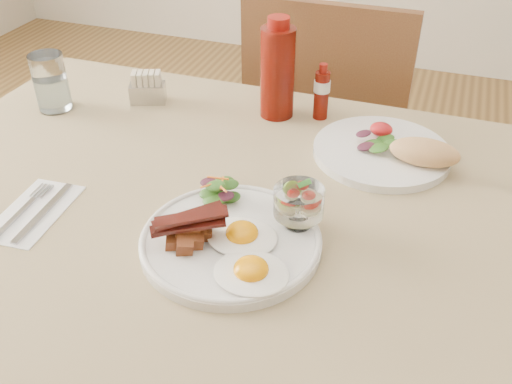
# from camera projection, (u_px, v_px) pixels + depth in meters

# --- Properties ---
(table) EXTENTS (1.33, 0.88, 0.75)m
(table) POSITION_uv_depth(u_px,v_px,m) (247.00, 241.00, 1.03)
(table) COLOR brown
(table) RESTS_ON ground
(chair_far) EXTENTS (0.42, 0.42, 0.93)m
(chair_far) POSITION_uv_depth(u_px,v_px,m) (328.00, 135.00, 1.61)
(chair_far) COLOR brown
(chair_far) RESTS_ON ground
(main_plate) EXTENTS (0.28, 0.28, 0.02)m
(main_plate) POSITION_uv_depth(u_px,v_px,m) (231.00, 241.00, 0.88)
(main_plate) COLOR white
(main_plate) RESTS_ON table
(fried_eggs) EXTENTS (0.18, 0.20, 0.03)m
(fried_eggs) POSITION_uv_depth(u_px,v_px,m) (246.00, 252.00, 0.83)
(fried_eggs) COLOR white
(fried_eggs) RESTS_ON main_plate
(bacon_potato_pile) EXTENTS (0.11, 0.09, 0.05)m
(bacon_potato_pile) POSITION_uv_depth(u_px,v_px,m) (189.00, 230.00, 0.85)
(bacon_potato_pile) COLOR maroon
(bacon_potato_pile) RESTS_ON main_plate
(side_salad) EXTENTS (0.08, 0.08, 0.04)m
(side_salad) POSITION_uv_depth(u_px,v_px,m) (219.00, 192.00, 0.94)
(side_salad) COLOR #1C4913
(side_salad) RESTS_ON main_plate
(fruit_cup) EXTENTS (0.08, 0.08, 0.08)m
(fruit_cup) POSITION_uv_depth(u_px,v_px,m) (299.00, 202.00, 0.87)
(fruit_cup) COLOR white
(fruit_cup) RESTS_ON main_plate
(second_plate) EXTENTS (0.28, 0.26, 0.07)m
(second_plate) POSITION_uv_depth(u_px,v_px,m) (392.00, 151.00, 1.08)
(second_plate) COLOR white
(second_plate) RESTS_ON table
(ketchup_bottle) EXTENTS (0.09, 0.09, 0.21)m
(ketchup_bottle) POSITION_uv_depth(u_px,v_px,m) (278.00, 71.00, 1.17)
(ketchup_bottle) COLOR #530B04
(ketchup_bottle) RESTS_ON table
(hot_sauce_bottle) EXTENTS (0.04, 0.04, 0.12)m
(hot_sauce_bottle) POSITION_uv_depth(u_px,v_px,m) (322.00, 92.00, 1.19)
(hot_sauce_bottle) COLOR #530B04
(hot_sauce_bottle) RESTS_ON table
(sugar_caddy) EXTENTS (0.09, 0.07, 0.07)m
(sugar_caddy) POSITION_uv_depth(u_px,v_px,m) (148.00, 89.00, 1.26)
(sugar_caddy) COLOR #A8A9AD
(sugar_caddy) RESTS_ON table
(water_glass) EXTENTS (0.07, 0.07, 0.12)m
(water_glass) POSITION_uv_depth(u_px,v_px,m) (51.00, 85.00, 1.22)
(water_glass) COLOR white
(water_glass) RESTS_ON table
(napkin_cutlery) EXTENTS (0.11, 0.18, 0.01)m
(napkin_cutlery) POSITION_uv_depth(u_px,v_px,m) (34.00, 212.00, 0.95)
(napkin_cutlery) COLOR white
(napkin_cutlery) RESTS_ON table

